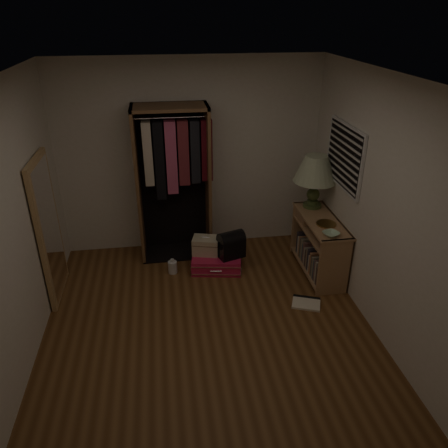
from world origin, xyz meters
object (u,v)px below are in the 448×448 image
(floor_mirror, at_px, (49,230))
(pink_suitcase, at_px, (217,262))
(open_wardrobe, at_px, (175,170))
(white_jug, at_px, (173,267))
(black_bag, at_px, (231,244))
(table_lamp, at_px, (316,170))
(console_bookshelf, at_px, (318,243))
(train_case, at_px, (206,245))

(floor_mirror, distance_m, pink_suitcase, 2.10)
(open_wardrobe, height_order, pink_suitcase, open_wardrobe)
(white_jug, bearing_deg, pink_suitcase, 2.36)
(black_bag, distance_m, table_lamp, 1.43)
(black_bag, bearing_deg, table_lamp, -8.93)
(console_bookshelf, relative_size, open_wardrobe, 0.55)
(console_bookshelf, xyz_separation_m, white_jug, (-1.87, 0.19, -0.31))
(train_case, bearing_deg, black_bag, -7.08)
(pink_suitcase, xyz_separation_m, table_lamp, (1.30, 0.14, 1.16))
(floor_mirror, bearing_deg, console_bookshelf, 0.61)
(console_bookshelf, height_order, floor_mirror, floor_mirror)
(train_case, bearing_deg, pink_suitcase, -14.19)
(train_case, height_order, black_bag, black_bag)
(open_wardrobe, distance_m, white_jug, 1.26)
(train_case, distance_m, table_lamp, 1.71)
(pink_suitcase, bearing_deg, floor_mirror, -163.14)
(open_wardrobe, xyz_separation_m, train_case, (0.34, -0.45, -0.90))
(console_bookshelf, height_order, table_lamp, table_lamp)
(console_bookshelf, xyz_separation_m, open_wardrobe, (-1.76, 0.74, 0.83))
(train_case, relative_size, table_lamp, 0.53)
(floor_mirror, distance_m, white_jug, 1.58)
(table_lamp, distance_m, white_jug, 2.22)
(floor_mirror, height_order, white_jug, floor_mirror)
(console_bookshelf, relative_size, white_jug, 5.53)
(table_lamp, height_order, white_jug, table_lamp)
(console_bookshelf, height_order, black_bag, console_bookshelf)
(pink_suitcase, xyz_separation_m, train_case, (-0.13, 0.07, 0.22))
(train_case, height_order, white_jug, train_case)
(white_jug, bearing_deg, train_case, 12.02)
(black_bag, xyz_separation_m, table_lamp, (1.11, 0.19, 0.88))
(pink_suitcase, height_order, table_lamp, table_lamp)
(console_bookshelf, relative_size, table_lamp, 1.52)
(black_bag, bearing_deg, floor_mirror, 166.54)
(console_bookshelf, bearing_deg, open_wardrobe, 157.31)
(pink_suitcase, height_order, black_bag, black_bag)
(black_bag, xyz_separation_m, white_jug, (-0.76, 0.03, -0.30))
(floor_mirror, bearing_deg, pink_suitcase, 7.26)
(floor_mirror, xyz_separation_m, table_lamp, (3.24, 0.39, 0.41))
(console_bookshelf, distance_m, table_lamp, 0.94)
(table_lamp, bearing_deg, floor_mirror, -173.22)
(black_bag, height_order, white_jug, black_bag)
(floor_mirror, relative_size, black_bag, 4.49)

